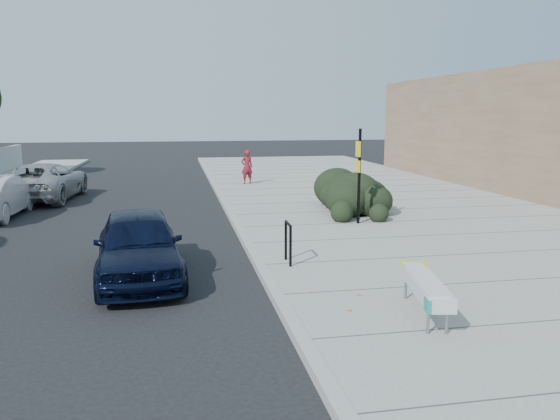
# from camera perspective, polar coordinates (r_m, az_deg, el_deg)

# --- Properties ---
(ground) EXTENTS (120.00, 120.00, 0.00)m
(ground) POSITION_cam_1_polar(r_m,az_deg,el_deg) (11.69, -2.02, -6.44)
(ground) COLOR black
(ground) RESTS_ON ground
(sidewalk_near) EXTENTS (11.20, 50.00, 0.15)m
(sidewalk_near) POSITION_cam_1_polar(r_m,az_deg,el_deg) (17.95, 13.39, -0.68)
(sidewalk_near) COLOR gray
(sidewalk_near) RESTS_ON ground
(curb_near) EXTENTS (0.22, 50.00, 0.17)m
(curb_near) POSITION_cam_1_polar(r_m,az_deg,el_deg) (16.49, -4.68, -1.34)
(curb_near) COLOR #9E9E99
(curb_near) RESTS_ON ground
(bench) EXTENTS (0.82, 2.05, 0.61)m
(bench) POSITION_cam_1_polar(r_m,az_deg,el_deg) (8.97, 14.91, -7.65)
(bench) COLOR gray
(bench) RESTS_ON sidewalk_near
(bike_rack) EXTENTS (0.07, 0.61, 0.89)m
(bike_rack) POSITION_cam_1_polar(r_m,az_deg,el_deg) (11.65, 0.85, -3.01)
(bike_rack) COLOR black
(bike_rack) RESTS_ON sidewalk_near
(sign_post) EXTENTS (0.11, 0.32, 2.76)m
(sign_post) POSITION_cam_1_polar(r_m,az_deg,el_deg) (15.96, 8.23, 4.11)
(sign_post) COLOR black
(sign_post) RESTS_ON sidewalk_near
(hedge) EXTENTS (3.40, 4.39, 1.47)m
(hedge) POSITION_cam_1_polar(r_m,az_deg,el_deg) (18.13, 7.64, 2.20)
(hedge) COLOR black
(hedge) RESTS_ON sidewalk_near
(sedan_navy) EXTENTS (2.01, 4.25, 1.41)m
(sedan_navy) POSITION_cam_1_polar(r_m,az_deg,el_deg) (11.40, -14.57, -3.53)
(sedan_navy) COLOR black
(sedan_navy) RESTS_ON ground
(suv_silver) EXTENTS (2.82, 5.40, 1.45)m
(suv_silver) POSITION_cam_1_polar(r_m,az_deg,el_deg) (23.27, -23.44, 2.76)
(suv_silver) COLOR #9B9DA0
(suv_silver) RESTS_ON ground
(pedestrian) EXTENTS (0.64, 0.50, 1.56)m
(pedestrian) POSITION_cam_1_polar(r_m,az_deg,el_deg) (25.28, -3.48, 4.52)
(pedestrian) COLOR maroon
(pedestrian) RESTS_ON sidewalk_near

